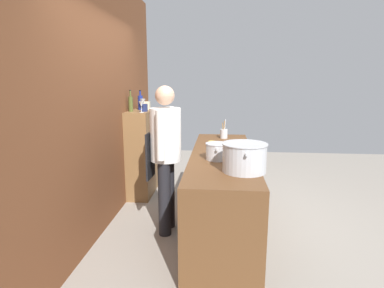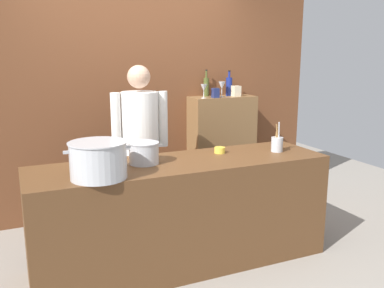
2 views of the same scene
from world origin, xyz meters
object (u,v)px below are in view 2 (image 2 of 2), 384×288
at_px(chef, 140,141).
at_px(spice_tin_cream, 236,91).
at_px(stockpot_small, 144,153).
at_px(utensil_crock, 277,144).
at_px(wine_bottle_olive, 206,86).
at_px(butter_jar, 220,150).
at_px(wine_bottle_cobalt, 229,86).
at_px(wine_glass_short, 222,86).
at_px(stockpot_large, 98,160).
at_px(wine_glass_tall, 204,88).
at_px(spice_tin_navy, 215,93).

relative_size(chef, spice_tin_cream, 13.77).
bearing_deg(stockpot_small, chef, 75.87).
xyz_separation_m(utensil_crock, spice_tin_cream, (0.23, 1.15, 0.37)).
relative_size(stockpot_small, utensil_crock, 1.14).
bearing_deg(chef, wine_bottle_olive, -142.75).
xyz_separation_m(wine_bottle_olive, spice_tin_cream, (0.30, -0.16, -0.05)).
xyz_separation_m(butter_jar, wine_bottle_cobalt, (0.68, 1.08, 0.46)).
xyz_separation_m(wine_bottle_olive, wine_glass_short, (0.13, -0.14, 0.01)).
bearing_deg(utensil_crock, stockpot_large, -174.06).
xyz_separation_m(wine_glass_tall, wine_glass_short, (0.24, 0.04, 0.02)).
bearing_deg(butter_jar, chef, 139.22).
bearing_deg(butter_jar, spice_tin_cream, 54.00).
height_order(wine_bottle_olive, spice_tin_cream, wine_bottle_olive).
bearing_deg(stockpot_large, utensil_crock, 5.94).
xyz_separation_m(wine_glass_tall, spice_tin_cream, (0.42, 0.02, -0.05)).
distance_m(chef, wine_bottle_cobalt, 1.45).
bearing_deg(wine_glass_short, chef, -155.23).
bearing_deg(stockpot_large, spice_tin_navy, 39.35).
distance_m(wine_bottle_olive, wine_glass_short, 0.19).
bearing_deg(spice_tin_navy, spice_tin_cream, 6.82).
bearing_deg(stockpot_small, spice_tin_navy, 41.84).
distance_m(stockpot_large, utensil_crock, 1.64).
bearing_deg(spice_tin_navy, wine_bottle_olive, 95.77).
bearing_deg(wine_glass_short, wine_bottle_cobalt, 27.76).
relative_size(wine_bottle_cobalt, wine_glass_short, 1.69).
distance_m(stockpot_large, wine_glass_tall, 1.97).
bearing_deg(wine_glass_tall, chef, -151.43).
bearing_deg(stockpot_small, wine_bottle_cobalt, 39.67).
bearing_deg(spice_tin_navy, wine_glass_short, 25.77).
xyz_separation_m(stockpot_large, utensil_crock, (1.63, 0.17, -0.06)).
bearing_deg(wine_glass_short, spice_tin_cream, -5.84).
relative_size(stockpot_large, wine_bottle_cobalt, 1.61).
height_order(stockpot_large, wine_glass_short, wine_glass_short).
bearing_deg(chef, stockpot_large, 59.69).
height_order(wine_bottle_cobalt, wine_glass_tall, wine_bottle_cobalt).
bearing_deg(wine_bottle_olive, spice_tin_cream, -27.91).
distance_m(wine_bottle_cobalt, spice_tin_cream, 0.11).
bearing_deg(utensil_crock, butter_jar, 162.40).
bearing_deg(wine_glass_tall, wine_bottle_olive, 57.20).
bearing_deg(wine_bottle_olive, wine_bottle_cobalt, -16.02).
xyz_separation_m(stockpot_small, wine_glass_tall, (1.03, 1.05, 0.40)).
relative_size(wine_glass_tall, spice_tin_cream, 1.27).
distance_m(stockpot_small, wine_bottle_cobalt, 1.86).
height_order(wine_glass_tall, spice_tin_navy, wine_glass_tall).
relative_size(chef, butter_jar, 17.22).
xyz_separation_m(spice_tin_navy, spice_tin_cream, (0.28, 0.03, 0.01)).
relative_size(wine_bottle_olive, wine_glass_tall, 1.97).
bearing_deg(wine_bottle_cobalt, stockpot_large, -142.08).
distance_m(stockpot_small, wine_bottle_olive, 1.73).
distance_m(wine_glass_short, spice_tin_cream, 0.19).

